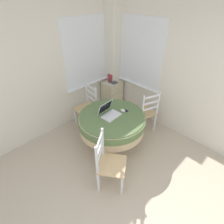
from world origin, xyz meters
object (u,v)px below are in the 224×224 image
at_px(dining_chair_near_right_window, 145,112).
at_px(storage_box, 112,77).
at_px(dining_chair_near_back_window, 87,107).
at_px(book_on_cabinet, 113,82).
at_px(laptop, 109,113).
at_px(corner_cabinet, 112,94).
at_px(cell_phone, 125,111).
at_px(dining_chair_camera_near, 109,163).
at_px(round_dining_table, 112,122).
at_px(computer_mouse, 123,110).

distance_m(dining_chair_near_right_window, storage_box, 1.31).
height_order(dining_chair_near_back_window, book_on_cabinet, dining_chair_near_back_window).
relative_size(laptop, corner_cabinet, 0.51).
bearing_deg(cell_phone, corner_cabinet, 55.99).
bearing_deg(book_on_cabinet, dining_chair_near_right_window, -97.93).
height_order(dining_chair_near_back_window, storage_box, dining_chair_near_back_window).
bearing_deg(dining_chair_camera_near, laptop, 45.80).
relative_size(laptop, dining_chair_near_right_window, 0.37).
bearing_deg(book_on_cabinet, dining_chair_near_back_window, -172.73).
bearing_deg(cell_phone, laptop, 159.03).
relative_size(cell_phone, storage_box, 0.68).
height_order(storage_box, book_on_cabinet, storage_box).
bearing_deg(book_on_cabinet, storage_box, 59.03).
bearing_deg(round_dining_table, corner_cabinet, 45.09).
distance_m(computer_mouse, dining_chair_near_right_window, 0.68).
bearing_deg(laptop, computer_mouse, -22.71).
distance_m(round_dining_table, laptop, 0.20).
height_order(round_dining_table, dining_chair_camera_near, dining_chair_camera_near).
xyz_separation_m(dining_chair_near_back_window, storage_box, (0.98, 0.22, 0.35)).
bearing_deg(dining_chair_near_right_window, corner_cabinet, 80.97).
distance_m(laptop, computer_mouse, 0.28).
bearing_deg(round_dining_table, dining_chair_near_right_window, -10.97).
bearing_deg(dining_chair_near_back_window, computer_mouse, -80.26).
relative_size(cell_phone, corner_cabinet, 0.17).
height_order(cell_phone, dining_chair_camera_near, dining_chair_camera_near).
bearing_deg(cell_phone, dining_chair_near_right_window, -10.08).
height_order(round_dining_table, corner_cabinet, round_dining_table).
distance_m(round_dining_table, dining_chair_near_back_window, 0.87).
bearing_deg(corner_cabinet, round_dining_table, -134.91).
bearing_deg(storage_box, computer_mouse, -126.08).
bearing_deg(cell_phone, book_on_cabinet, 55.72).
distance_m(computer_mouse, corner_cabinet, 1.40).
distance_m(dining_chair_camera_near, book_on_cabinet, 2.27).
bearing_deg(storage_box, round_dining_table, -134.51).
bearing_deg(dining_chair_near_back_window, dining_chair_near_right_window, -53.30).
relative_size(computer_mouse, dining_chair_camera_near, 0.11).
xyz_separation_m(computer_mouse, cell_phone, (0.05, -0.01, -0.02)).
distance_m(round_dining_table, corner_cabinet, 1.48).
height_order(laptop, book_on_cabinet, laptop).
relative_size(laptop, cell_phone, 2.99).
bearing_deg(corner_cabinet, laptop, -136.95).
relative_size(corner_cabinet, storage_box, 4.01).
height_order(round_dining_table, storage_box, storage_box).
distance_m(round_dining_table, cell_phone, 0.33).
bearing_deg(storage_box, corner_cabinet, -123.78).
bearing_deg(storage_box, book_on_cabinet, -120.97).
bearing_deg(book_on_cabinet, laptop, -137.81).
relative_size(dining_chair_near_right_window, dining_chair_camera_near, 1.00).
bearing_deg(computer_mouse, corner_cabinet, 53.82).
distance_m(computer_mouse, dining_chair_camera_near, 1.05).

